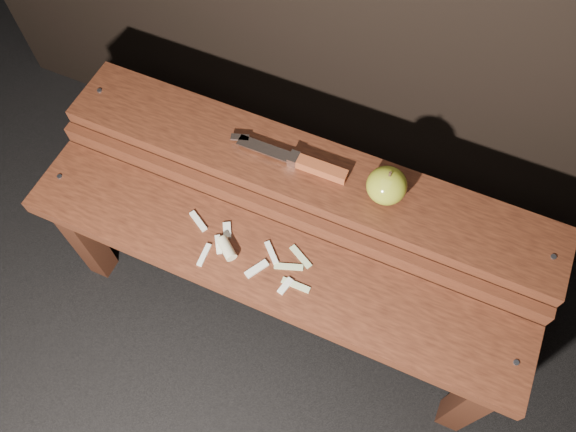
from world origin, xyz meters
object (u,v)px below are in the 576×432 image
at_px(knife, 307,164).
at_px(bench_rear_tier, 306,188).
at_px(apple, 387,186).
at_px(bench_front_tier, 267,277).

bearing_deg(knife, bench_rear_tier, -66.17).
relative_size(bench_rear_tier, apple, 12.99).
relative_size(bench_front_tier, apple, 12.99).
height_order(bench_front_tier, knife, knife).
bearing_deg(knife, apple, -0.15).
xyz_separation_m(bench_front_tier, bench_rear_tier, (0.00, 0.23, 0.06)).
bearing_deg(bench_front_tier, knife, 90.52).
distance_m(bench_front_tier, knife, 0.28).
height_order(bench_front_tier, apple, apple).
bearing_deg(apple, bench_front_tier, -128.69).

